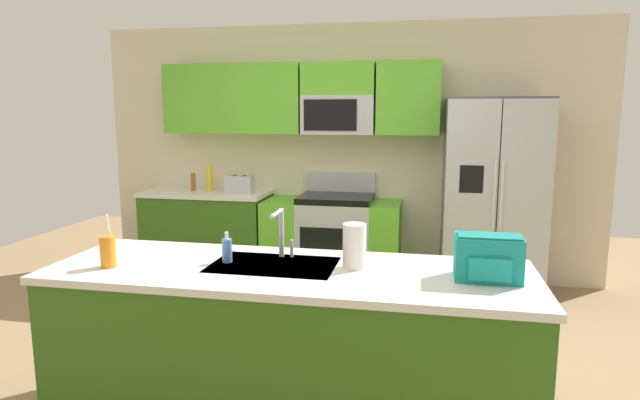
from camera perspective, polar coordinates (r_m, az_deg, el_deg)
ground_plane at (r=3.89m, az=-2.42°, el=-16.88°), size 9.00×9.00×0.00m
kitchen_wall_unit at (r=5.57m, az=1.14°, el=6.82°), size 5.20×0.43×2.60m
back_counter at (r=5.80m, az=-11.87°, el=-3.47°), size 1.31×0.63×0.90m
range_oven at (r=5.43m, az=1.31°, el=-4.25°), size 1.36×0.61×1.10m
refrigerator at (r=5.22m, az=17.87°, el=0.14°), size 0.90×0.76×1.85m
island_counter at (r=3.04m, az=-3.26°, el=-15.35°), size 2.58×0.84×0.90m
toaster at (r=5.52m, az=-8.55°, el=1.66°), size 0.28×0.16×0.18m
pepper_mill at (r=5.76m, az=-13.34°, el=1.87°), size 0.05×0.05×0.19m
bottle_yellow at (r=5.72m, az=-11.68°, el=2.30°), size 0.07×0.07×0.27m
sink_faucet at (r=3.04m, az=-4.17°, el=-3.09°), size 0.08×0.21×0.28m
drink_cup_orange at (r=3.09m, az=-21.63°, el=-5.10°), size 0.08×0.08×0.29m
soap_dispenser at (r=3.01m, az=-9.87°, el=-5.27°), size 0.06×0.06×0.17m
paper_towel_roll at (r=2.85m, az=3.68°, el=-4.92°), size 0.12×0.12×0.24m
backpack at (r=2.78m, az=17.45°, el=-5.78°), size 0.32×0.22×0.23m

